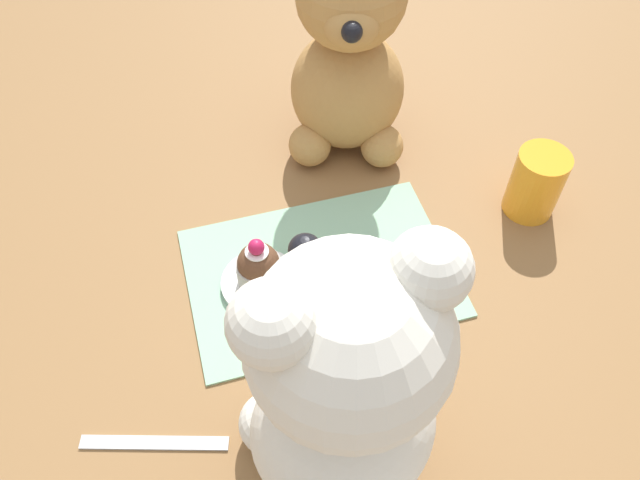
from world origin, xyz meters
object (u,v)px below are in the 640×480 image
(teddy_bear_tan, at_px, (349,56))
(cupcake_near_cream_bear, at_px, (352,289))
(teddy_bear_cream, at_px, (343,390))
(saucer_plate, at_px, (261,281))
(juice_glass, at_px, (536,183))
(cupcake_near_tan_bear, at_px, (259,266))
(teaspoon, at_px, (154,442))

(teddy_bear_tan, bearing_deg, cupcake_near_cream_bear, -88.85)
(teddy_bear_cream, bearing_deg, teddy_bear_tan, -114.01)
(cupcake_near_cream_bear, xyz_separation_m, saucer_plate, (0.08, -0.05, -0.02))
(teddy_bear_cream, relative_size, juice_glass, 3.59)
(saucer_plate, distance_m, juice_glass, 0.31)
(teddy_bear_tan, relative_size, cupcake_near_tan_bear, 4.06)
(saucer_plate, height_order, teaspoon, saucer_plate)
(teaspoon, bearing_deg, teddy_bear_tan, -113.92)
(teddy_bear_tan, bearing_deg, teaspoon, -113.40)
(teaspoon, bearing_deg, saucer_plate, -116.15)
(cupcake_near_cream_bear, height_order, cupcake_near_tan_bear, cupcake_near_tan_bear)
(teddy_bear_tan, xyz_separation_m, cupcake_near_tan_bear, (0.15, 0.18, -0.09))
(teddy_bear_tan, xyz_separation_m, cupcake_near_cream_bear, (0.07, 0.23, -0.09))
(cupcake_near_tan_bear, bearing_deg, teddy_bear_cream, 97.43)
(teddy_bear_tan, bearing_deg, saucer_plate, -111.66)
(teddy_bear_cream, relative_size, cupcake_near_tan_bear, 4.43)
(teddy_bear_cream, relative_size, cupcake_near_cream_bear, 4.31)
(saucer_plate, distance_m, cupcake_near_tan_bear, 0.03)
(cupcake_near_tan_bear, relative_size, juice_glass, 0.81)
(teddy_bear_cream, relative_size, teddy_bear_tan, 1.09)
(cupcake_near_cream_bear, relative_size, cupcake_near_tan_bear, 1.03)
(cupcake_near_cream_bear, relative_size, juice_glass, 0.83)
(teddy_bear_tan, xyz_separation_m, saucer_plate, (0.15, 0.18, -0.11))
(cupcake_near_cream_bear, bearing_deg, cupcake_near_tan_bear, -31.13)
(cupcake_near_cream_bear, bearing_deg, teddy_bear_tan, -105.98)
(cupcake_near_cream_bear, height_order, saucer_plate, cupcake_near_cream_bear)
(teddy_bear_tan, distance_m, juice_glass, 0.25)
(teddy_bear_tan, relative_size, cupcake_near_cream_bear, 3.95)
(teddy_bear_cream, xyz_separation_m, cupcake_near_tan_bear, (0.02, -0.19, -0.10))
(cupcake_near_cream_bear, bearing_deg, saucer_plate, -31.13)
(teddy_bear_cream, height_order, teaspoon, teddy_bear_cream)
(teddy_bear_cream, relative_size, saucer_plate, 3.53)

